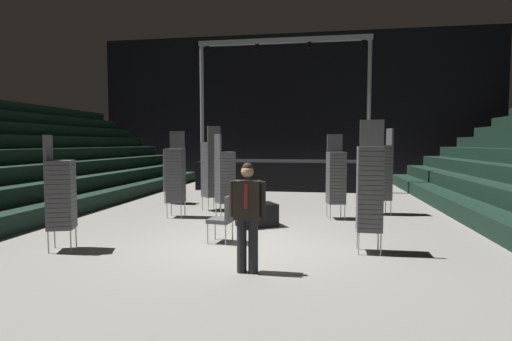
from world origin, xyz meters
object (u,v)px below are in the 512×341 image
at_px(man_with_tie, 247,211).
at_px(chair_stack_mid_centre, 211,169).
at_px(chair_stack_mid_left, 382,172).
at_px(equipment_road_case, 257,215).
at_px(chair_stack_front_left, 336,177).
at_px(chair_stack_rear_right, 176,174).
at_px(chair_stack_rear_left, 225,176).
at_px(loose_chair_near_man, 223,216).
at_px(chair_stack_rear_centre, 61,193).
at_px(stage_riser, 286,172).
at_px(chair_stack_mid_right, 370,187).
at_px(chair_stack_front_right, 172,176).

xyz_separation_m(man_with_tie, chair_stack_mid_centre, (-2.08, 5.43, 0.28)).
distance_m(chair_stack_mid_left, equipment_road_case, 3.97).
bearing_deg(chair_stack_front_left, chair_stack_mid_centre, -23.93).
bearing_deg(chair_stack_rear_right, chair_stack_mid_left, -170.77).
distance_m(chair_stack_mid_centre, chair_stack_rear_left, 1.25).
bearing_deg(chair_stack_rear_left, equipment_road_case, 11.45).
bearing_deg(loose_chair_near_man, chair_stack_rear_centre, 118.01).
distance_m(man_with_tie, chair_stack_rear_left, 4.60).
bearing_deg(chair_stack_rear_left, chair_stack_rear_centre, -65.86).
height_order(stage_riser, man_with_tie, stage_riser).
height_order(man_with_tie, chair_stack_mid_right, chair_stack_mid_right).
bearing_deg(equipment_road_case, chair_stack_mid_left, 34.11).
bearing_deg(equipment_road_case, chair_stack_front_right, 136.60).
relative_size(chair_stack_front_right, chair_stack_rear_left, 0.81).
xyz_separation_m(chair_stack_rear_centre, loose_chair_near_man, (2.82, 1.04, -0.53)).
bearing_deg(stage_riser, equipment_road_case, -89.64).
bearing_deg(chair_stack_rear_left, man_with_tie, -16.77).
height_order(chair_stack_front_right, chair_stack_rear_right, chair_stack_rear_right).
bearing_deg(chair_stack_mid_left, chair_stack_mid_centre, 79.18).
xyz_separation_m(stage_riser, chair_stack_rear_left, (-0.96, -7.59, 0.44)).
bearing_deg(chair_stack_mid_right, chair_stack_mid_centre, 136.53).
distance_m(chair_stack_mid_left, chair_stack_rear_right, 5.68).
bearing_deg(chair_stack_front_left, chair_stack_rear_centre, 25.51).
distance_m(chair_stack_mid_left, loose_chair_near_man, 5.29).
distance_m(chair_stack_rear_right, loose_chair_near_man, 3.20).
bearing_deg(chair_stack_rear_centre, chair_stack_mid_right, 77.47).
xyz_separation_m(stage_riser, loose_chair_near_man, (-0.36, -10.21, -0.14)).
bearing_deg(chair_stack_mid_right, loose_chair_near_man, 174.71).
bearing_deg(equipment_road_case, chair_stack_mid_centre, 129.76).
distance_m(equipment_road_case, loose_chair_near_man, 1.71).
bearing_deg(chair_stack_front_left, chair_stack_mid_right, 86.07).
bearing_deg(stage_riser, loose_chair_near_man, -92.00).
distance_m(chair_stack_front_left, chair_stack_mid_right, 3.27).
bearing_deg(chair_stack_front_right, equipment_road_case, -24.84).
relative_size(stage_riser, chair_stack_front_right, 4.08).
xyz_separation_m(man_with_tie, chair_stack_rear_right, (-2.73, 4.24, 0.20)).
relative_size(stage_riser, man_with_tie, 4.34).
distance_m(stage_riser, man_with_tie, 11.98).
xyz_separation_m(chair_stack_rear_right, chair_stack_rear_centre, (-0.90, -3.53, -0.08)).
distance_m(chair_stack_mid_right, chair_stack_rear_centre, 5.65).
relative_size(chair_stack_front_right, loose_chair_near_man, 1.90).
xyz_separation_m(chair_stack_front_right, chair_stack_rear_right, (0.97, -2.28, 0.25)).
xyz_separation_m(chair_stack_mid_left, chair_stack_rear_left, (-4.21, -1.19, -0.08)).
height_order(man_with_tie, chair_stack_rear_right, chair_stack_rear_right).
bearing_deg(chair_stack_mid_right, man_with_tie, -142.64).
bearing_deg(chair_stack_mid_right, chair_stack_front_left, 99.25).
distance_m(stage_riser, chair_stack_rear_centre, 11.70).
height_order(chair_stack_front_right, chair_stack_rear_centre, chair_stack_rear_centre).
relative_size(chair_stack_mid_right, equipment_road_case, 2.66).
bearing_deg(chair_stack_mid_left, equipment_road_case, 111.69).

